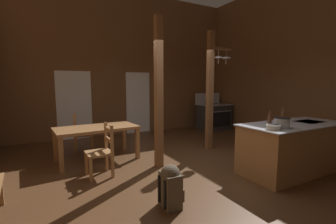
{
  "coord_description": "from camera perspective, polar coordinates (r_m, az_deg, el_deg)",
  "views": [
    {
      "loc": [
        -2.5,
        -3.65,
        1.68
      ],
      "look_at": [
        -0.28,
        0.47,
        1.11
      ],
      "focal_mm": 24.92,
      "sensor_mm": 36.0,
      "label": 1
    }
  ],
  "objects": [
    {
      "name": "mixing_bowl_on_counter",
      "position": [
        4.16,
        24.4,
        -3.42
      ],
      "size": [
        0.23,
        0.23,
        0.08
      ],
      "color": "#B2A893",
      "rests_on": "kitchen_island"
    },
    {
      "name": "bottle_tall_on_counter",
      "position": [
        4.63,
        23.59,
        -1.63
      ],
      "size": [
        0.07,
        0.07,
        0.25
      ],
      "color": "#56331E",
      "rests_on": "kitchen_island"
    },
    {
      "name": "support_post_center",
      "position": [
        4.6,
        -2.3,
        4.54
      ],
      "size": [
        0.14,
        0.14,
        2.97
      ],
      "color": "brown",
      "rests_on": "ground_plane"
    },
    {
      "name": "ladderback_chair_near_window",
      "position": [
        4.47,
        -15.9,
        -9.25
      ],
      "size": [
        0.45,
        0.45,
        0.95
      ],
      "color": "#9E7044",
      "rests_on": "ground_plane"
    },
    {
      "name": "backpack",
      "position": [
        3.31,
        0.61,
        -17.38
      ],
      "size": [
        0.32,
        0.33,
        0.6
      ],
      "color": "#4C4233",
      "rests_on": "ground_plane"
    },
    {
      "name": "bottle_short_on_counter",
      "position": [
        4.85,
        26.29,
        -1.13
      ],
      "size": [
        0.07,
        0.07,
        0.31
      ],
      "color": "#56331E",
      "rests_on": "kitchen_island"
    },
    {
      "name": "glazed_panel_back_right",
      "position": [
        8.04,
        -7.31,
        2.26
      ],
      "size": [
        0.84,
        0.01,
        2.05
      ],
      "primitive_type": "cube",
      "color": "white",
      "rests_on": "ground_plane"
    },
    {
      "name": "ground_plane",
      "position": [
        4.75,
        5.89,
        -14.43
      ],
      "size": [
        8.23,
        8.49,
        0.1
      ],
      "primitive_type": "cube",
      "color": "#4C301C"
    },
    {
      "name": "kitchen_island",
      "position": [
        5.09,
        28.18,
        -7.67
      ],
      "size": [
        2.16,
        0.96,
        0.93
      ],
      "color": "olive",
      "rests_on": "ground_plane"
    },
    {
      "name": "stove_range",
      "position": [
        8.75,
        11.1,
        -1.01
      ],
      "size": [
        1.17,
        0.86,
        1.32
      ],
      "color": "#2C2C2C",
      "rests_on": "ground_plane"
    },
    {
      "name": "ladderback_chair_by_post",
      "position": [
        6.15,
        -20.48,
        -4.99
      ],
      "size": [
        0.49,
        0.49,
        0.95
      ],
      "color": "#9E7044",
      "rests_on": "ground_plane"
    },
    {
      "name": "wall_right",
      "position": [
        7.29,
        32.09,
        10.89
      ],
      "size": [
        0.14,
        8.49,
        4.62
      ],
      "primitive_type": "cube",
      "color": "brown",
      "rests_on": "ground_plane"
    },
    {
      "name": "wall_back",
      "position": [
        7.99,
        -10.19,
        11.4
      ],
      "size": [
        8.23,
        0.14,
        4.62
      ],
      "primitive_type": "cube",
      "color": "brown",
      "rests_on": "ground_plane"
    },
    {
      "name": "glazed_door_back_left",
      "position": [
        7.56,
        -21.91,
        1.51
      ],
      "size": [
        1.0,
        0.01,
        2.05
      ],
      "primitive_type": "cube",
      "color": "white",
      "rests_on": "ground_plane"
    },
    {
      "name": "support_post_with_pot_rack",
      "position": [
        6.03,
        10.47,
        5.98
      ],
      "size": [
        0.69,
        0.24,
        2.97
      ],
      "color": "brown",
      "rests_on": "ground_plane"
    },
    {
      "name": "stockpot_on_counter",
      "position": [
        4.37,
        26.06,
        -2.4
      ],
      "size": [
        0.33,
        0.26,
        0.17
      ],
      "color": "#A8AAB2",
      "rests_on": "kitchen_island"
    },
    {
      "name": "dining_table",
      "position": [
        5.34,
        -17.06,
        -4.42
      ],
      "size": [
        1.77,
        1.04,
        0.74
      ],
      "color": "olive",
      "rests_on": "ground_plane"
    }
  ]
}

